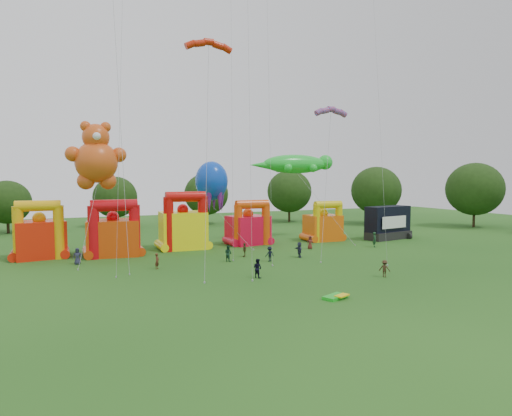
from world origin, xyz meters
name	(u,v)px	position (x,y,z in m)	size (l,w,h in m)	color
ground	(327,306)	(0.00, 0.00, 0.00)	(160.00, 160.00, 0.00)	#1B4814
tree_ring	(309,217)	(-1.18, 0.61, 6.26)	(123.42, 125.52, 12.07)	#352314
bouncy_castle_0	(40,236)	(-19.30, 28.31, 2.45)	(5.64, 4.80, 6.46)	red
bouncy_castle_1	(113,234)	(-11.64, 26.86, 2.45)	(6.09, 5.11, 6.48)	#D03C0B
bouncy_castle_2	(183,227)	(-3.10, 28.60, 2.72)	(5.67, 4.62, 7.20)	#FEF00D
bouncy_castle_3	(249,227)	(5.80, 28.92, 2.27)	(5.70, 4.93, 5.96)	red
bouncy_castle_4	(324,225)	(16.78, 28.02, 2.16)	(4.67, 3.78, 5.65)	#E7590C
stage_trailer	(388,223)	(26.23, 25.91, 2.29)	(7.64, 4.13, 4.77)	black
teddy_bear_kite	(93,189)	(-13.90, 24.27, 7.71)	(6.37, 8.25, 15.04)	#D04D17
gecko_kite	(317,196)	(15.81, 28.27, 6.24)	(13.27, 11.61, 12.30)	green
octopus_kite	(221,205)	(2.55, 30.59, 5.23)	(4.94, 10.85, 11.16)	#0C3FC0
parafoil_kites	(256,161)	(1.31, 15.92, 10.60)	(28.52, 15.04, 31.77)	red
diamond_kites	(252,112)	(1.15, 16.47, 15.56)	(28.40, 16.08, 34.68)	#BF092F
folded_kite_bundle	(336,297)	(1.62, 1.42, 0.14)	(2.23, 1.72, 0.31)	green
spectator_0	(77,256)	(-15.62, 22.89, 0.85)	(0.83, 0.54, 1.70)	#272842
spectator_1	(157,261)	(-8.52, 17.39, 0.77)	(0.56, 0.37, 1.55)	#522517
spectator_2	(228,253)	(-0.81, 18.46, 0.86)	(0.84, 0.65, 1.72)	#173B27
spectator_3	(270,254)	(3.25, 16.73, 0.80)	(1.03, 0.59, 1.60)	black
spectator_4	(245,250)	(1.82, 20.39, 0.79)	(0.92, 0.38, 1.58)	#463B1C
spectator_5	(299,250)	(7.28, 17.61, 0.87)	(1.61, 0.51, 1.74)	#272942
spectator_6	(310,243)	(11.32, 22.26, 0.82)	(0.80, 0.52, 1.63)	maroon
spectator_7	(375,240)	(19.70, 20.43, 0.97)	(0.71, 0.46, 1.94)	#183E24
spectator_8	(257,268)	(-1.01, 10.05, 0.86)	(0.84, 0.65, 1.73)	black
spectator_9	(385,269)	(9.60, 5.86, 0.77)	(1.00, 0.57, 1.54)	#392717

